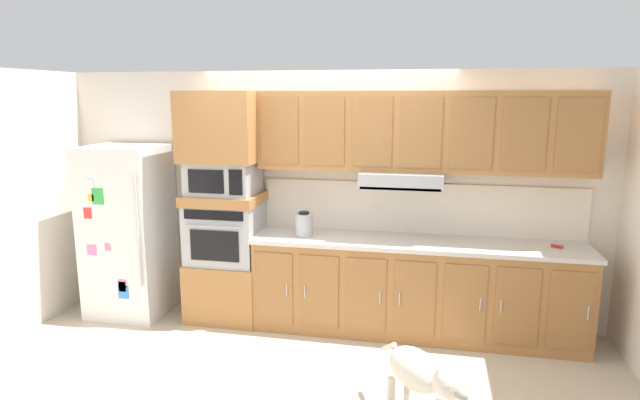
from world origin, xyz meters
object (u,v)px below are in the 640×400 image
object	(u,v)px
refrigerator	(129,231)
built_in_oven	(226,232)
dog	(422,374)
microwave	(224,177)
screwdriver	(557,246)
electric_kettle	(304,224)

from	to	relation	value
refrigerator	built_in_oven	xyz separation A→B (m)	(1.04, 0.07, 0.02)
refrigerator	dog	world-z (taller)	refrigerator
microwave	screwdriver	distance (m)	3.19
refrigerator	electric_kettle	distance (m)	1.87
refrigerator	dog	bearing A→B (deg)	-25.11
electric_kettle	dog	distance (m)	1.97
refrigerator	built_in_oven	distance (m)	1.04
screwdriver	dog	distance (m)	1.98
refrigerator	dog	distance (m)	3.40
built_in_oven	screwdriver	bearing A→B (deg)	0.48
refrigerator	microwave	size ratio (longest dim) A/B	2.73
built_in_oven	electric_kettle	xyz separation A→B (m)	(0.83, -0.05, 0.13)
microwave	dog	xyz separation A→B (m)	(2.00, -1.49, -1.07)
refrigerator	electric_kettle	size ratio (longest dim) A/B	7.33
electric_kettle	dog	size ratio (longest dim) A/B	0.32
dog	refrigerator	bearing A→B (deg)	-154.51
built_in_oven	microwave	size ratio (longest dim) A/B	1.09
built_in_oven	dog	xyz separation A→B (m)	(2.00, -1.49, -0.51)
dog	microwave	bearing A→B (deg)	-166.13
microwave	electric_kettle	world-z (taller)	microwave
dog	electric_kettle	bearing A→B (deg)	179.71
microwave	built_in_oven	bearing A→B (deg)	179.23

